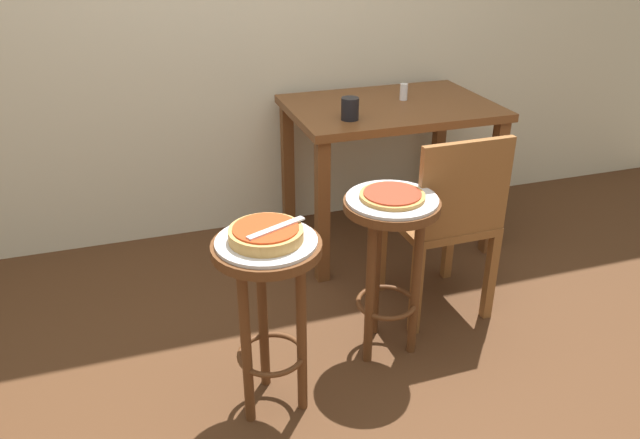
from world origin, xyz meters
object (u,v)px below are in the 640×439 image
at_px(condiment_shaker, 404,92).
at_px(pizza_server_knife, 276,228).
at_px(pizza_middle, 392,195).
at_px(dining_table, 390,127).
at_px(stool_foreground, 268,290).
at_px(serving_plate_foreground, 266,241).
at_px(pizza_foreground, 266,234).
at_px(serving_plate_middle, 392,199).
at_px(wooden_chair, 446,218).
at_px(stool_middle, 390,244).
at_px(cup_near_edge, 350,109).

xyz_separation_m(condiment_shaker, pizza_server_knife, (-0.97, -1.14, -0.07)).
bearing_deg(condiment_shaker, pizza_middle, -116.94).
bearing_deg(dining_table, pizza_server_knife, -128.95).
xyz_separation_m(stool_foreground, serving_plate_foreground, (0.00, 0.00, 0.19)).
bearing_deg(pizza_foreground, pizza_server_knife, -33.69).
relative_size(stool_foreground, pizza_foreground, 2.77).
relative_size(pizza_foreground, serving_plate_middle, 0.71).
bearing_deg(serving_plate_foreground, wooden_chair, 21.94).
relative_size(stool_middle, cup_near_edge, 6.50).
bearing_deg(pizza_server_knife, wooden_chair, 0.41).
bearing_deg(stool_foreground, pizza_server_knife, -33.69).
height_order(pizza_foreground, pizza_server_knife, pizza_server_knife).
xyz_separation_m(pizza_middle, pizza_server_knife, (-0.49, -0.19, 0.04)).
bearing_deg(pizza_server_knife, pizza_middle, -1.95).
distance_m(dining_table, pizza_server_knife, 1.40).
relative_size(condiment_shaker, pizza_server_knife, 0.38).
height_order(dining_table, condiment_shaker, condiment_shaker).
relative_size(pizza_foreground, stool_middle, 0.36).
bearing_deg(pizza_middle, stool_middle, -135.00).
bearing_deg(condiment_shaker, pizza_server_knife, -130.51).
relative_size(stool_middle, pizza_middle, 2.77).
bearing_deg(cup_near_edge, serving_plate_foreground, -124.94).
relative_size(serving_plate_foreground, dining_table, 0.33).
xyz_separation_m(serving_plate_foreground, pizza_middle, (0.52, 0.17, 0.02)).
height_order(pizza_foreground, condiment_shaker, condiment_shaker).
bearing_deg(wooden_chair, stool_middle, -152.92).
bearing_deg(pizza_foreground, wooden_chair, 21.94).
bearing_deg(stool_middle, condiment_shaker, 63.06).
relative_size(serving_plate_middle, dining_table, 0.34).
height_order(stool_foreground, condiment_shaker, condiment_shaker).
relative_size(stool_foreground, pizza_middle, 2.77).
distance_m(stool_foreground, pizza_foreground, 0.22).
xyz_separation_m(wooden_chair, pizza_server_knife, (-0.83, -0.37, 0.27)).
relative_size(dining_table, pizza_server_knife, 4.67).
height_order(serving_plate_middle, wooden_chair, wooden_chair).
relative_size(serving_plate_middle, condiment_shaker, 4.12).
height_order(stool_middle, pizza_server_knife, pizza_server_knife).
height_order(stool_foreground, pizza_middle, pizza_middle).
bearing_deg(dining_table, cup_near_edge, -148.19).
bearing_deg(dining_table, serving_plate_middle, -113.42).
height_order(pizza_middle, pizza_server_knife, pizza_server_knife).
relative_size(stool_middle, wooden_chair, 0.79).
distance_m(stool_foreground, cup_near_edge, 1.13).
relative_size(pizza_foreground, wooden_chair, 0.29).
xyz_separation_m(stool_foreground, cup_near_edge, (0.62, 0.89, 0.32)).
bearing_deg(pizza_server_knife, dining_table, 27.64).
height_order(dining_table, wooden_chair, wooden_chair).
height_order(stool_middle, pizza_middle, pizza_middle).
xyz_separation_m(pizza_foreground, cup_near_edge, (0.62, 0.89, 0.11)).
xyz_separation_m(serving_plate_foreground, cup_near_edge, (0.62, 0.89, 0.13)).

